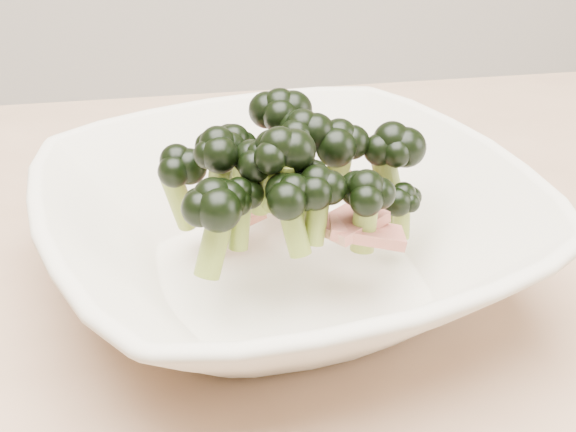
# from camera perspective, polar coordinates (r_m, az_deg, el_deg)

# --- Properties ---
(broccoli_dish) EXTENTS (0.38, 0.38, 0.12)m
(broccoli_dish) POSITION_cam_1_polar(r_m,az_deg,el_deg) (0.51, 0.00, -0.70)
(broccoli_dish) COLOR beige
(broccoli_dish) RESTS_ON dining_table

